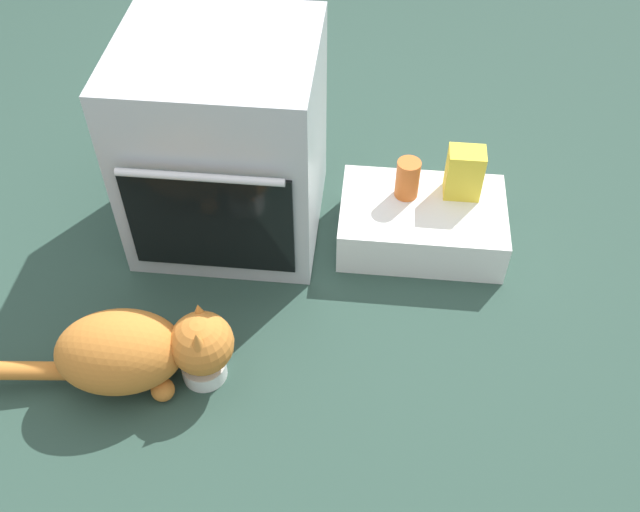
# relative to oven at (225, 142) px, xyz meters

# --- Properties ---
(ground) EXTENTS (8.00, 8.00, 0.00)m
(ground) POSITION_rel_oven_xyz_m (0.09, -0.47, -0.35)
(ground) COLOR #284238
(oven) EXTENTS (0.61, 0.62, 0.70)m
(oven) POSITION_rel_oven_xyz_m (0.00, 0.00, 0.00)
(oven) COLOR #B7BABF
(oven) RESTS_ON ground
(pantry_cabinet) EXTENTS (0.56, 0.37, 0.16)m
(pantry_cabinet) POSITION_rel_oven_xyz_m (0.67, -0.04, -0.27)
(pantry_cabinet) COLOR white
(pantry_cabinet) RESTS_ON ground
(food_bowl) EXTENTS (0.13, 0.13, 0.08)m
(food_bowl) POSITION_rel_oven_xyz_m (0.03, -0.67, -0.32)
(food_bowl) COLOR white
(food_bowl) RESTS_ON ground
(cat) EXTENTS (0.78, 0.31, 0.27)m
(cat) POSITION_rel_oven_xyz_m (-0.14, -0.70, -0.21)
(cat) COLOR #C6752D
(cat) RESTS_ON ground
(sauce_jar) EXTENTS (0.08, 0.08, 0.14)m
(sauce_jar) POSITION_rel_oven_xyz_m (0.60, 0.01, -0.12)
(sauce_jar) COLOR #D16023
(sauce_jar) RESTS_ON pantry_cabinet
(snack_bag) EXTENTS (0.12, 0.09, 0.18)m
(snack_bag) POSITION_rel_oven_xyz_m (0.79, 0.04, -0.10)
(snack_bag) COLOR yellow
(snack_bag) RESTS_ON pantry_cabinet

